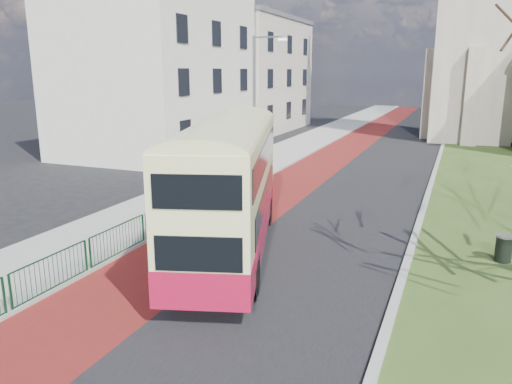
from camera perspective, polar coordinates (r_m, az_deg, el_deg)
The scene contains 12 objects.
ground at distance 14.17m, azimuth -11.58°, elevation -12.14°, with size 160.00×160.00×0.00m, color black.
road_carriageway at distance 31.64m, azimuth 11.28°, elevation 2.32°, with size 9.00×120.00×0.01m, color black.
bus_lane at distance 32.24m, azimuth 6.57°, elevation 2.71°, with size 3.40×120.00×0.01m, color #591414.
pavement_west at distance 33.44m, azimuth 0.29°, elevation 3.29°, with size 4.00×120.00×0.12m, color gray.
kerb_west at distance 32.75m, azimuth 3.54°, elevation 3.05°, with size 0.25×120.00×0.13m, color #999993.
kerb_east at distance 33.08m, azimuth 19.81°, elevation 2.36°, with size 0.25×80.00×0.13m, color #999993.
pedestrian_railing at distance 18.61m, azimuth -12.44°, elevation -4.00°, with size 0.07×24.00×1.12m.
street_block_near at distance 38.86m, azimuth -11.33°, elevation 14.05°, with size 10.30×14.30×13.00m.
street_block_far at distance 52.97m, azimuth -1.49°, elevation 13.33°, with size 10.30×16.30×11.50m.
streetlamp at distance 30.82m, azimuth 0.03°, elevation 10.89°, with size 2.13×0.18×8.00m.
bus at distance 16.66m, azimuth -3.11°, elevation 1.27°, with size 5.53×10.85×4.43m.
litter_bin at distance 18.20m, azimuth 26.45°, elevation -5.79°, with size 0.55×0.55×0.89m.
Camera 1 is at (7.30, -10.50, 6.11)m, focal length 35.00 mm.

